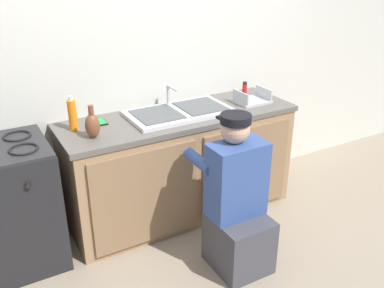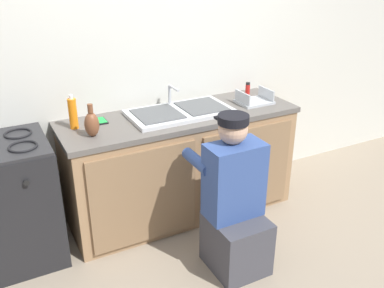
% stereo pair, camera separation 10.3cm
% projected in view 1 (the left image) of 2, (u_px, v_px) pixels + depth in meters
% --- Properties ---
extents(ground_plane, '(12.00, 12.00, 0.00)m').
position_uv_depth(ground_plane, '(198.00, 228.00, 3.44)').
color(ground_plane, gray).
extents(back_wall, '(6.00, 0.10, 2.50)m').
position_uv_depth(back_wall, '(158.00, 58.00, 3.44)').
color(back_wall, silver).
rests_on(back_wall, ground_plane).
extents(counter_cabinet, '(1.84, 0.62, 0.84)m').
position_uv_depth(counter_cabinet, '(181.00, 167.00, 3.50)').
color(counter_cabinet, '#997551').
rests_on(counter_cabinet, ground_plane).
extents(countertop, '(1.88, 0.62, 0.04)m').
position_uv_depth(countertop, '(179.00, 117.00, 3.33)').
color(countertop, '#5B5651').
rests_on(countertop, counter_cabinet).
extents(sink_double_basin, '(0.80, 0.44, 0.19)m').
position_uv_depth(sink_double_basin, '(179.00, 112.00, 3.31)').
color(sink_double_basin, silver).
rests_on(sink_double_basin, countertop).
extents(stove_range, '(0.61, 0.62, 0.91)m').
position_uv_depth(stove_range, '(10.00, 206.00, 2.91)').
color(stove_range, black).
rests_on(stove_range, ground_plane).
extents(plumber_person, '(0.42, 0.61, 1.10)m').
position_uv_depth(plumber_person, '(237.00, 207.00, 2.88)').
color(plumber_person, '#3F3F47').
rests_on(plumber_person, ground_plane).
extents(vase_decorative, '(0.10, 0.10, 0.23)m').
position_uv_depth(vase_decorative, '(92.00, 125.00, 2.87)').
color(vase_decorative, brown).
rests_on(vase_decorative, countertop).
extents(soap_bottle_orange, '(0.06, 0.06, 0.25)m').
position_uv_depth(soap_bottle_orange, '(72.00, 115.00, 2.98)').
color(soap_bottle_orange, orange).
rests_on(soap_bottle_orange, countertop).
extents(dish_rack_tray, '(0.28, 0.22, 0.11)m').
position_uv_depth(dish_rack_tray, '(252.00, 99.00, 3.57)').
color(dish_rack_tray, '#B2B7BC').
rests_on(dish_rack_tray, countertop).
extents(cell_phone, '(0.07, 0.14, 0.01)m').
position_uv_depth(cell_phone, '(101.00, 122.00, 3.15)').
color(cell_phone, black).
rests_on(cell_phone, countertop).
extents(spice_bottle_red, '(0.04, 0.04, 0.10)m').
position_uv_depth(spice_bottle_red, '(245.00, 88.00, 3.78)').
color(spice_bottle_red, red).
rests_on(spice_bottle_red, countertop).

